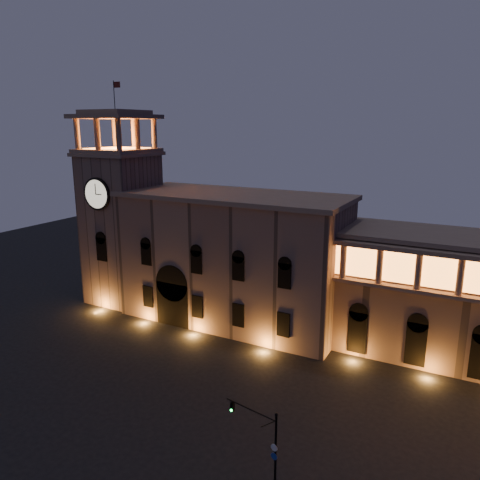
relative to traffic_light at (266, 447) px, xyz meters
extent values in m
plane|color=black|center=(-15.22, 4.53, -3.46)|extent=(160.00, 160.00, 0.00)
cube|color=#795D4F|center=(-17.22, 26.53, 5.04)|extent=(30.00, 12.00, 17.00)
cube|color=#87705D|center=(-17.22, 26.53, 13.84)|extent=(30.80, 12.80, 0.60)
cube|color=black|center=(-23.22, 21.13, -0.46)|extent=(5.00, 1.40, 6.00)
cylinder|color=black|center=(-23.22, 21.13, 2.54)|extent=(5.00, 1.40, 5.00)
cube|color=orange|center=(-23.22, 20.93, -0.66)|extent=(4.20, 0.20, 5.00)
cube|color=#795D4F|center=(-35.72, 25.53, 7.54)|extent=(9.00, 9.00, 22.00)
cube|color=#87705D|center=(-35.72, 25.53, 18.79)|extent=(9.80, 9.80, 0.50)
cylinder|color=black|center=(-35.72, 20.85, 13.54)|extent=(4.60, 0.35, 4.60)
cylinder|color=beige|center=(-35.72, 20.71, 13.54)|extent=(4.00, 0.12, 4.00)
cube|color=#87705D|center=(-35.72, 25.53, 19.29)|extent=(9.40, 9.40, 0.50)
cube|color=orange|center=(-35.72, 25.53, 19.59)|extent=(6.80, 6.80, 0.15)
cylinder|color=#87705D|center=(-39.52, 21.73, 21.64)|extent=(0.76, 0.76, 4.20)
cylinder|color=#87705D|center=(-35.72, 21.73, 21.64)|extent=(0.76, 0.76, 4.20)
cylinder|color=#87705D|center=(-31.92, 21.73, 21.64)|extent=(0.76, 0.76, 4.20)
cylinder|color=#87705D|center=(-39.52, 29.33, 21.64)|extent=(0.76, 0.76, 4.20)
cylinder|color=#87705D|center=(-35.72, 29.33, 21.64)|extent=(0.76, 0.76, 4.20)
cylinder|color=#87705D|center=(-31.92, 29.33, 21.64)|extent=(0.76, 0.76, 4.20)
cylinder|color=#87705D|center=(-39.52, 25.53, 21.64)|extent=(0.76, 0.76, 4.20)
cylinder|color=#87705D|center=(-31.92, 25.53, 21.64)|extent=(0.76, 0.76, 4.20)
cube|color=#87705D|center=(-35.72, 25.53, 24.04)|extent=(9.80, 9.80, 0.60)
cube|color=#87705D|center=(-35.72, 25.53, 24.64)|extent=(7.50, 7.50, 0.60)
cylinder|color=black|center=(-35.72, 25.53, 26.94)|extent=(0.10, 0.10, 4.00)
plane|color=#501B16|center=(-35.12, 25.53, 28.34)|extent=(1.20, 0.00, 1.20)
cylinder|color=#87705D|center=(-1.22, 23.03, 8.04)|extent=(0.70, 0.70, 4.00)
cylinder|color=#87705D|center=(2.78, 23.03, 8.04)|extent=(0.70, 0.70, 4.00)
cylinder|color=#87705D|center=(6.78, 23.03, 8.04)|extent=(0.70, 0.70, 4.00)
cylinder|color=#87705D|center=(10.78, 23.03, 8.04)|extent=(0.70, 0.70, 4.00)
cylinder|color=black|center=(0.80, -0.14, -0.28)|extent=(0.18, 0.18, 6.37)
sphere|color=black|center=(0.80, -0.14, 3.00)|extent=(0.25, 0.25, 0.25)
cylinder|color=black|center=(-1.44, 0.28, 2.46)|extent=(4.49, 0.96, 0.11)
cube|color=black|center=(-3.14, 0.60, 2.00)|extent=(0.32, 0.30, 0.77)
cylinder|color=#0CE53F|center=(-3.17, 0.46, 1.75)|extent=(0.17, 0.10, 0.16)
cylinder|color=silver|center=(0.73, -0.26, 0.36)|extent=(0.54, 0.14, 0.55)
cylinder|color=navy|center=(0.73, -0.26, -0.37)|extent=(0.54, 0.14, 0.55)
camera|label=1|loc=(12.08, -26.98, 22.75)|focal=35.00mm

